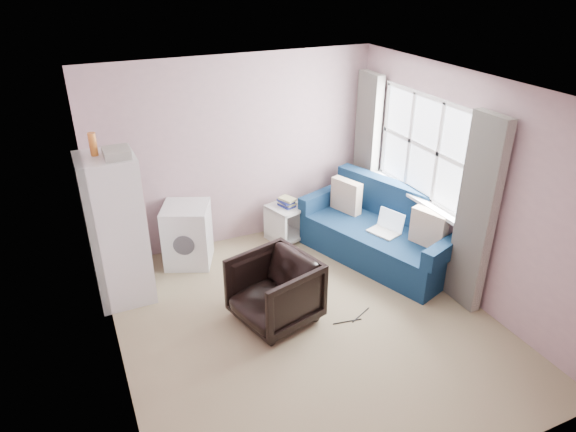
{
  "coord_description": "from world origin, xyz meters",
  "views": [
    {
      "loc": [
        -2.0,
        -3.96,
        3.52
      ],
      "look_at": [
        0.05,
        0.6,
        1.0
      ],
      "focal_mm": 32.0,
      "sensor_mm": 36.0,
      "label": 1
    }
  ],
  "objects_px": {
    "armchair": "(275,288)",
    "sofa": "(383,233)",
    "fridge": "(116,229)",
    "washing_machine": "(187,233)",
    "side_table": "(287,220)"
  },
  "relations": [
    {
      "from": "sofa",
      "to": "side_table",
      "type": "bearing_deg",
      "value": 115.75
    },
    {
      "from": "side_table",
      "to": "washing_machine",
      "type": "bearing_deg",
      "value": -178.26
    },
    {
      "from": "armchair",
      "to": "side_table",
      "type": "height_order",
      "value": "armchair"
    },
    {
      "from": "washing_machine",
      "to": "sofa",
      "type": "distance_m",
      "value": 2.51
    },
    {
      "from": "side_table",
      "to": "sofa",
      "type": "bearing_deg",
      "value": -44.92
    },
    {
      "from": "armchair",
      "to": "fridge",
      "type": "height_order",
      "value": "fridge"
    },
    {
      "from": "fridge",
      "to": "side_table",
      "type": "xyz_separation_m",
      "value": [
        2.25,
        0.48,
        -0.58
      ]
    },
    {
      "from": "washing_machine",
      "to": "side_table",
      "type": "height_order",
      "value": "washing_machine"
    },
    {
      "from": "washing_machine",
      "to": "side_table",
      "type": "distance_m",
      "value": 1.4
    },
    {
      "from": "fridge",
      "to": "washing_machine",
      "type": "xyz_separation_m",
      "value": [
        0.86,
        0.44,
        -0.46
      ]
    },
    {
      "from": "washing_machine",
      "to": "side_table",
      "type": "xyz_separation_m",
      "value": [
        1.39,
        0.04,
        -0.12
      ]
    },
    {
      "from": "fridge",
      "to": "armchair",
      "type": "bearing_deg",
      "value": -38.98
    },
    {
      "from": "armchair",
      "to": "fridge",
      "type": "xyz_separation_m",
      "value": [
        -1.4,
        1.1,
        0.47
      ]
    },
    {
      "from": "sofa",
      "to": "fridge",
      "type": "bearing_deg",
      "value": 152.48
    },
    {
      "from": "armchair",
      "to": "sofa",
      "type": "xyz_separation_m",
      "value": [
        1.8,
        0.64,
        -0.07
      ]
    }
  ]
}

